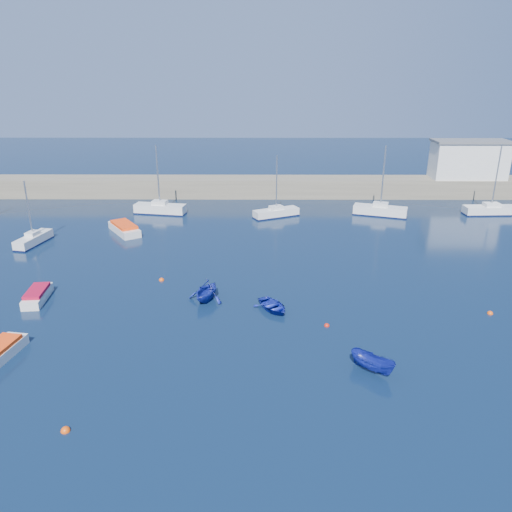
{
  "coord_description": "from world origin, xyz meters",
  "views": [
    {
      "loc": [
        0.48,
        -24.27,
        17.2
      ],
      "look_at": [
        0.27,
        17.1,
        1.6
      ],
      "focal_mm": 35.0,
      "sensor_mm": 36.0,
      "label": 1
    }
  ],
  "objects_px": {
    "harbor_office": "(469,160)",
    "dinghy_right": "(373,363)",
    "sailboat_7": "(380,210)",
    "sailboat_3": "(34,239)",
    "dinghy_left": "(206,290)",
    "sailboat_6": "(276,212)",
    "motorboat_1": "(37,295)",
    "motorboat_2": "(124,228)",
    "sailboat_5": "(160,208)",
    "dinghy_center": "(273,306)",
    "sailboat_8": "(491,210)"
  },
  "relations": [
    {
      "from": "sailboat_3",
      "to": "sailboat_7",
      "type": "distance_m",
      "value": 40.13
    },
    {
      "from": "sailboat_6",
      "to": "dinghy_left",
      "type": "distance_m",
      "value": 24.56
    },
    {
      "from": "motorboat_2",
      "to": "dinghy_center",
      "type": "xyz_separation_m",
      "value": [
        16.05,
        -18.91,
        -0.2
      ]
    },
    {
      "from": "harbor_office",
      "to": "sailboat_3",
      "type": "height_order",
      "value": "harbor_office"
    },
    {
      "from": "dinghy_left",
      "to": "dinghy_right",
      "type": "relative_size",
      "value": 1.09
    },
    {
      "from": "sailboat_6",
      "to": "dinghy_center",
      "type": "bearing_deg",
      "value": 151.75
    },
    {
      "from": "sailboat_3",
      "to": "sailboat_8",
      "type": "bearing_deg",
      "value": 24.0
    },
    {
      "from": "sailboat_3",
      "to": "motorboat_1",
      "type": "distance_m",
      "value": 14.69
    },
    {
      "from": "harbor_office",
      "to": "sailboat_6",
      "type": "height_order",
      "value": "harbor_office"
    },
    {
      "from": "sailboat_3",
      "to": "sailboat_5",
      "type": "height_order",
      "value": "sailboat_5"
    },
    {
      "from": "sailboat_5",
      "to": "sailboat_8",
      "type": "relative_size",
      "value": 0.98
    },
    {
      "from": "sailboat_7",
      "to": "motorboat_1",
      "type": "bearing_deg",
      "value": 146.11
    },
    {
      "from": "motorboat_2",
      "to": "sailboat_8",
      "type": "bearing_deg",
      "value": -23.8
    },
    {
      "from": "harbor_office",
      "to": "sailboat_5",
      "type": "distance_m",
      "value": 43.2
    },
    {
      "from": "harbor_office",
      "to": "sailboat_3",
      "type": "bearing_deg",
      "value": -158.12
    },
    {
      "from": "sailboat_8",
      "to": "dinghy_center",
      "type": "bearing_deg",
      "value": 131.24
    },
    {
      "from": "sailboat_5",
      "to": "sailboat_6",
      "type": "height_order",
      "value": "sailboat_5"
    },
    {
      "from": "sailboat_3",
      "to": "sailboat_8",
      "type": "distance_m",
      "value": 53.83
    },
    {
      "from": "motorboat_1",
      "to": "dinghy_right",
      "type": "bearing_deg",
      "value": -27.19
    },
    {
      "from": "sailboat_7",
      "to": "motorboat_2",
      "type": "xyz_separation_m",
      "value": [
        -30.09,
        -7.17,
        -0.13
      ]
    },
    {
      "from": "harbor_office",
      "to": "dinghy_right",
      "type": "height_order",
      "value": "harbor_office"
    },
    {
      "from": "sailboat_6",
      "to": "sailboat_7",
      "type": "distance_m",
      "value": 12.98
    },
    {
      "from": "sailboat_8",
      "to": "dinghy_center",
      "type": "relative_size",
      "value": 2.77
    },
    {
      "from": "sailboat_3",
      "to": "motorboat_2",
      "type": "relative_size",
      "value": 1.21
    },
    {
      "from": "sailboat_3",
      "to": "dinghy_center",
      "type": "height_order",
      "value": "sailboat_3"
    },
    {
      "from": "sailboat_3",
      "to": "dinghy_left",
      "type": "height_order",
      "value": "sailboat_3"
    },
    {
      "from": "harbor_office",
      "to": "motorboat_2",
      "type": "xyz_separation_m",
      "value": [
        -44.46,
        -17.36,
        -4.58
      ]
    },
    {
      "from": "dinghy_center",
      "to": "sailboat_7",
      "type": "bearing_deg",
      "value": 30.63
    },
    {
      "from": "sailboat_7",
      "to": "motorboat_1",
      "type": "relative_size",
      "value": 2.16
    },
    {
      "from": "harbor_office",
      "to": "dinghy_center",
      "type": "height_order",
      "value": "harbor_office"
    },
    {
      "from": "sailboat_3",
      "to": "sailboat_6",
      "type": "height_order",
      "value": "sailboat_6"
    },
    {
      "from": "sailboat_3",
      "to": "sailboat_6",
      "type": "relative_size",
      "value": 0.89
    },
    {
      "from": "sailboat_8",
      "to": "motorboat_2",
      "type": "distance_m",
      "value": 44.75
    },
    {
      "from": "harbor_office",
      "to": "sailboat_7",
      "type": "xyz_separation_m",
      "value": [
        -14.36,
        -10.19,
        -4.44
      ]
    },
    {
      "from": "motorboat_2",
      "to": "dinghy_left",
      "type": "distance_m",
      "value": 20.39
    },
    {
      "from": "sailboat_6",
      "to": "motorboat_1",
      "type": "height_order",
      "value": "sailboat_6"
    },
    {
      "from": "motorboat_1",
      "to": "motorboat_2",
      "type": "xyz_separation_m",
      "value": [
        2.5,
        17.32,
        0.08
      ]
    },
    {
      "from": "sailboat_6",
      "to": "motorboat_1",
      "type": "relative_size",
      "value": 1.89
    },
    {
      "from": "motorboat_1",
      "to": "dinghy_center",
      "type": "bearing_deg",
      "value": -10.18
    },
    {
      "from": "sailboat_8",
      "to": "motorboat_1",
      "type": "relative_size",
      "value": 2.18
    },
    {
      "from": "sailboat_5",
      "to": "sailboat_7",
      "type": "xyz_separation_m",
      "value": [
        27.55,
        -0.72,
        -0.01
      ]
    },
    {
      "from": "sailboat_7",
      "to": "harbor_office",
      "type": "bearing_deg",
      "value": -35.48
    },
    {
      "from": "sailboat_5",
      "to": "sailboat_3",
      "type": "bearing_deg",
      "value": 147.08
    },
    {
      "from": "sailboat_3",
      "to": "dinghy_left",
      "type": "distance_m",
      "value": 23.49
    },
    {
      "from": "dinghy_right",
      "to": "dinghy_center",
      "type": "bearing_deg",
      "value": 78.36
    },
    {
      "from": "sailboat_5",
      "to": "dinghy_center",
      "type": "xyz_separation_m",
      "value": [
        13.5,
        -26.81,
        -0.34
      ]
    },
    {
      "from": "motorboat_2",
      "to": "dinghy_right",
      "type": "height_order",
      "value": "dinghy_right"
    },
    {
      "from": "sailboat_3",
      "to": "dinghy_left",
      "type": "bearing_deg",
      "value": -23.09
    },
    {
      "from": "sailboat_3",
      "to": "sailboat_5",
      "type": "distance_m",
      "value": 16.15
    },
    {
      "from": "sailboat_7",
      "to": "sailboat_3",
      "type": "bearing_deg",
      "value": 125.2
    }
  ]
}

